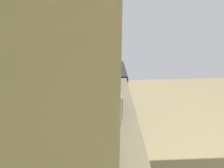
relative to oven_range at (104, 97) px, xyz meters
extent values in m
cube|color=beige|center=(-1.26, 0.38, 0.84)|extent=(3.74, 0.12, 2.62)
cube|color=#C2B498|center=(-1.69, 0.02, 0.43)|extent=(2.76, 0.63, 0.02)
cube|color=#332819|center=(-1.24, -0.28, -0.03)|extent=(0.01, 0.01, 0.82)
cube|color=#332819|center=(-0.78, -0.28, -0.03)|extent=(0.01, 0.01, 0.82)
cube|color=beige|center=(-1.69, 0.16, 1.35)|extent=(1.94, 0.32, 0.73)
cube|color=black|center=(0.00, 0.00, -0.02)|extent=(0.63, 0.64, 0.91)
cube|color=black|center=(0.00, -0.32, -0.06)|extent=(0.49, 0.01, 0.50)
cube|color=black|center=(0.00, 0.00, 0.45)|extent=(0.60, 0.60, 0.02)
cube|color=black|center=(0.00, 0.30, 0.53)|extent=(0.60, 0.04, 0.18)
cylinder|color=#38383D|center=(-0.14, -0.12, 0.47)|extent=(0.11, 0.11, 0.01)
cylinder|color=#38383D|center=(0.14, -0.12, 0.47)|extent=(0.11, 0.11, 0.01)
cylinder|color=#38383D|center=(-0.14, 0.11, 0.47)|extent=(0.11, 0.11, 0.01)
cylinder|color=#38383D|center=(0.14, 0.11, 0.47)|extent=(0.11, 0.11, 0.01)
cube|color=white|center=(-1.08, 0.04, 0.58)|extent=(0.47, 0.36, 0.27)
cube|color=black|center=(-1.12, -0.15, 0.58)|extent=(0.29, 0.01, 0.19)
cube|color=#2D2D33|center=(-0.89, -0.15, 0.58)|extent=(0.09, 0.01, 0.19)
camera|label=1|loc=(-2.82, 0.02, 1.56)|focal=34.67mm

